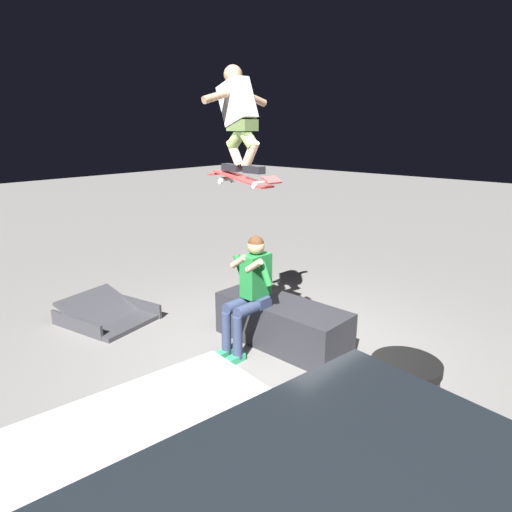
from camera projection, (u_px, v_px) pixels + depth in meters
The scene contains 7 objects.
ground_plane at pixel (281, 353), 5.32m from camera, with size 40.00×40.00×0.00m, color slate.
ledge_box_main at pixel (282, 323), 5.47m from camera, with size 1.68×0.63×0.54m, color #28282D.
person_sitting_on_ledge at pixel (249, 288), 5.19m from camera, with size 0.59×0.76×1.37m.
skateboard at pixel (243, 179), 5.03m from camera, with size 1.03×0.28×0.15m.
skater_airborne at pixel (239, 114), 4.88m from camera, with size 0.63×0.89×1.12m.
kicker_ramp at pixel (108, 317), 6.16m from camera, with size 1.22×1.10×0.42m.
trash_bin at pixel (401, 419), 3.35m from camera, with size 0.50×0.50×0.95m.
Camera 1 is at (-2.98, 3.78, 2.56)m, focal length 31.81 mm.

